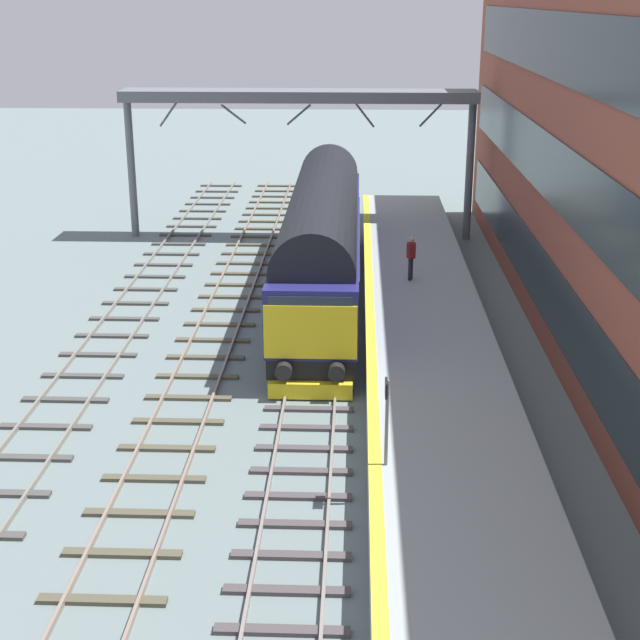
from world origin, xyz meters
The scene contains 10 objects.
ground_plane centered at (0.00, 0.00, 0.00)m, with size 140.00×140.00×0.00m, color slate.
track_main centered at (0.00, 0.00, 0.05)m, with size 2.50×60.00×0.15m.
track_adjacent_west centered at (-3.51, 0.00, 0.06)m, with size 2.50×60.00×0.15m.
track_adjacent_far_west centered at (-7.01, 0.00, 0.06)m, with size 2.50×60.00×0.15m.
station_platform centered at (3.60, 0.00, 0.50)m, with size 4.00×44.00×1.01m.
station_building centered at (9.99, 2.61, 5.58)m, with size 5.16×39.99×11.17m.
diesel_locomotive centered at (0.00, 6.95, 2.48)m, with size 2.74×18.58×4.68m.
platform_number_sign centered at (1.98, -7.96, 2.36)m, with size 0.10×0.44×2.05m.
waiting_passenger centered at (3.29, 6.53, 1.99)m, with size 0.43×0.49×1.64m.
overhead_footbridge centered at (-1.45, 16.70, 6.34)m, with size 16.31×2.00×6.91m.
Camera 1 is at (1.26, -26.64, 10.97)m, focal length 52.11 mm.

